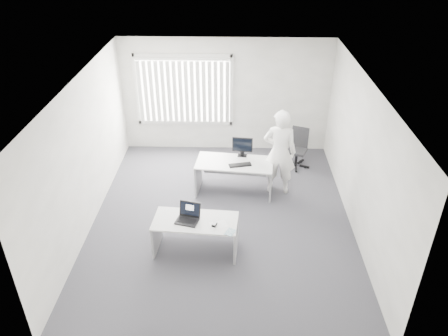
{
  "coord_description": "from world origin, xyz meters",
  "views": [
    {
      "loc": [
        0.24,
        -6.9,
        5.23
      ],
      "look_at": [
        0.04,
        0.15,
        1.07
      ],
      "focal_mm": 35.0,
      "sensor_mm": 36.0,
      "label": 1
    }
  ],
  "objects_px": {
    "desk_near": "(196,229)",
    "office_chair": "(297,154)",
    "monitor": "(242,147)",
    "person": "(280,152)",
    "desk_far": "(234,170)",
    "laptop": "(187,215)"
  },
  "relations": [
    {
      "from": "office_chair",
      "to": "laptop",
      "type": "xyz_separation_m",
      "value": [
        -2.26,
        -3.13,
        0.52
      ]
    },
    {
      "from": "office_chair",
      "to": "monitor",
      "type": "distance_m",
      "value": 1.71
    },
    {
      "from": "desk_near",
      "to": "office_chair",
      "type": "distance_m",
      "value": 3.75
    },
    {
      "from": "desk_far",
      "to": "laptop",
      "type": "distance_m",
      "value": 2.13
    },
    {
      "from": "desk_near",
      "to": "person",
      "type": "xyz_separation_m",
      "value": [
        1.58,
        1.98,
        0.46
      ]
    },
    {
      "from": "desk_near",
      "to": "office_chair",
      "type": "bearing_deg",
      "value": 59.81
    },
    {
      "from": "desk_near",
      "to": "person",
      "type": "relative_size",
      "value": 0.8
    },
    {
      "from": "person",
      "to": "monitor",
      "type": "bearing_deg",
      "value": -7.48
    },
    {
      "from": "person",
      "to": "laptop",
      "type": "xyz_separation_m",
      "value": [
        -1.72,
        -2.03,
        -0.13
      ]
    },
    {
      "from": "desk_near",
      "to": "office_chair",
      "type": "xyz_separation_m",
      "value": [
        2.13,
        3.09,
        -0.19
      ]
    },
    {
      "from": "person",
      "to": "laptop",
      "type": "height_order",
      "value": "person"
    },
    {
      "from": "office_chair",
      "to": "desk_far",
      "type": "bearing_deg",
      "value": -119.53
    },
    {
      "from": "laptop",
      "to": "office_chair",
      "type": "bearing_deg",
      "value": 68.6
    },
    {
      "from": "laptop",
      "to": "monitor",
      "type": "height_order",
      "value": "monitor"
    },
    {
      "from": "laptop",
      "to": "desk_near",
      "type": "bearing_deg",
      "value": 31.53
    },
    {
      "from": "office_chair",
      "to": "person",
      "type": "relative_size",
      "value": 0.5
    },
    {
      "from": "desk_near",
      "to": "person",
      "type": "bearing_deg",
      "value": 55.77
    },
    {
      "from": "desk_near",
      "to": "monitor",
      "type": "distance_m",
      "value": 2.39
    },
    {
      "from": "office_chair",
      "to": "monitor",
      "type": "relative_size",
      "value": 2.18
    },
    {
      "from": "desk_near",
      "to": "monitor",
      "type": "bearing_deg",
      "value": 73.91
    },
    {
      "from": "office_chair",
      "to": "monitor",
      "type": "height_order",
      "value": "monitor"
    },
    {
      "from": "office_chair",
      "to": "monitor",
      "type": "xyz_separation_m",
      "value": [
        -1.31,
        -0.89,
        0.65
      ]
    }
  ]
}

